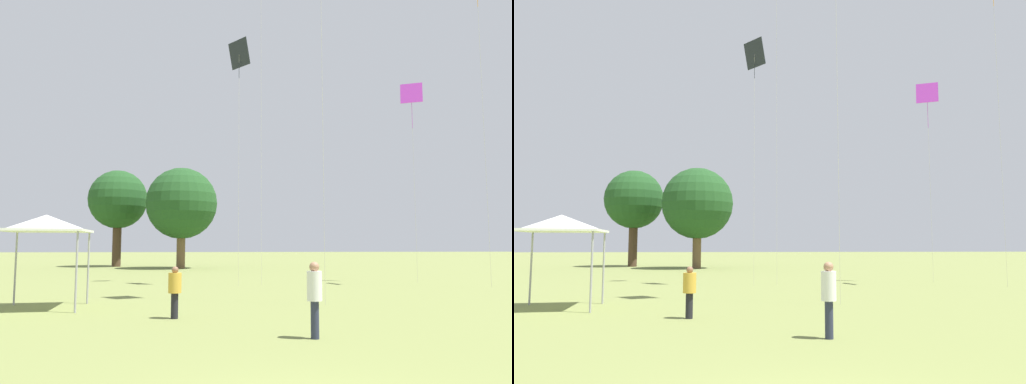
% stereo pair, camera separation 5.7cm
% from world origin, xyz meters
% --- Properties ---
extents(person_standing_0, '(0.37, 0.37, 1.80)m').
position_xyz_m(person_standing_0, '(1.39, 6.22, 1.08)').
color(person_standing_0, '#282D42').
rests_on(person_standing_0, ground).
extents(person_standing_1, '(0.55, 0.55, 1.55)m').
position_xyz_m(person_standing_1, '(-2.13, 9.79, 0.91)').
color(person_standing_1, black).
rests_on(person_standing_1, ground).
extents(canopy_tent, '(3.10, 3.10, 3.26)m').
position_xyz_m(canopy_tent, '(-6.83, 12.57, 2.94)').
color(canopy_tent, white).
rests_on(canopy_tent, ground).
extents(kite_2, '(1.20, 1.40, 13.61)m').
position_xyz_m(kite_2, '(0.48, 21.36, 12.66)').
color(kite_2, '#1E2328').
rests_on(kite_2, ground).
extents(kite_5, '(1.31, 0.80, 12.11)m').
position_xyz_m(kite_5, '(11.17, 23.09, 11.22)').
color(kite_5, '#B738C6').
rests_on(kite_5, ground).
extents(distant_tree_0, '(6.74, 6.74, 9.50)m').
position_xyz_m(distant_tree_0, '(-3.70, 41.96, 6.10)').
color(distant_tree_0, brown).
rests_on(distant_tree_0, ground).
extents(distant_tree_1, '(6.00, 6.00, 9.88)m').
position_xyz_m(distant_tree_1, '(-10.46, 46.70, 6.80)').
color(distant_tree_1, '#473323').
rests_on(distant_tree_1, ground).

